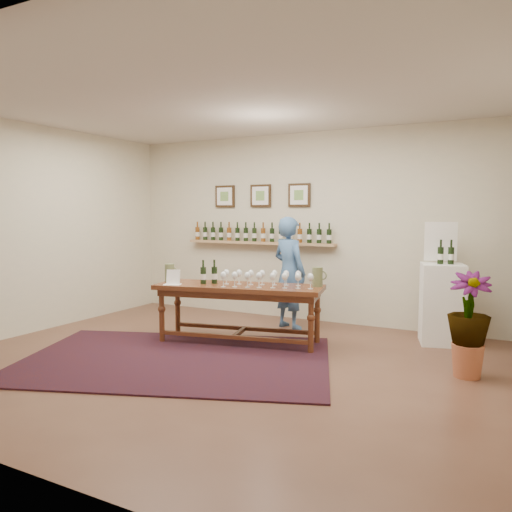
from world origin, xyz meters
The scene contains 14 objects.
ground centered at (0.00, 0.00, 0.00)m, with size 6.00×6.00×0.00m, color #553325.
room_shell centered at (2.11, 1.86, 1.12)m, with size 6.00×6.00×6.00m.
rug centered at (-0.51, -0.13, 0.01)m, with size 3.33×2.22×0.02m, color #4A150D.
tasting_table centered at (-0.25, 0.82, 0.62)m, with size 2.15×1.07×0.73m.
table_glasses centered at (0.05, 0.85, 0.83)m, with size 1.38×0.32×0.19m, color white, non-canonical shape.
table_bottles centered at (-0.64, 0.74, 0.88)m, with size 0.27×0.16×0.29m, color black, non-canonical shape.
pitcher_left centered at (-1.18, 0.66, 0.85)m, with size 0.15×0.15×0.23m, color #5D663F, non-canonical shape.
pitcher_right centered at (0.66, 1.14, 0.85)m, with size 0.15×0.15×0.23m, color #5D663F, non-canonical shape.
menu_card centered at (-0.99, 0.47, 0.82)m, with size 0.20×0.15×0.18m, color white.
display_pedestal centered at (1.97, 1.98, 0.50)m, with size 0.50×0.50×0.99m, color white.
pedestal_bottles centered at (2.00, 1.96, 1.15)m, with size 0.31×0.08×0.31m, color black, non-canonical shape.
info_sign centered at (1.92, 2.11, 1.26)m, with size 0.39×0.02×0.54m, color white.
potted_plant centered at (2.38, 0.75, 0.53)m, with size 0.56×0.56×0.90m.
person centered at (-0.03, 1.85, 0.78)m, with size 0.57×0.37×1.56m, color #3E6393.
Camera 1 is at (2.78, -4.47, 1.62)m, focal length 35.00 mm.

